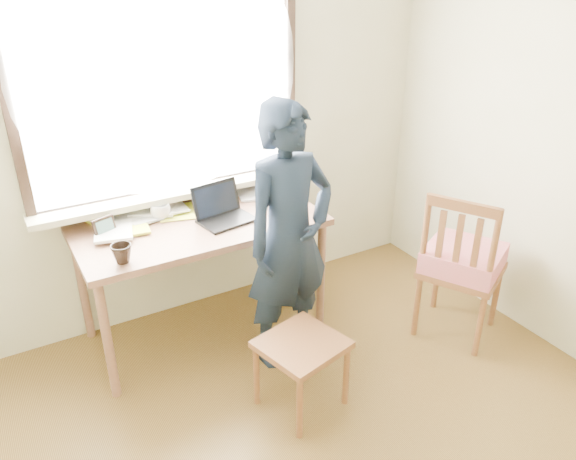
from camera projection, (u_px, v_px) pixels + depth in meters
room_shell at (364, 160)px, 2.11m from camera, size 3.52×4.02×2.61m
desk at (200, 234)px, 3.55m from camera, size 1.53×0.76×0.82m
laptop at (222, 212)px, 3.53m from camera, size 0.36×0.31×0.22m
mug_white at (161, 211)px, 3.54m from camera, size 0.17×0.17×0.10m
mug_dark at (122, 254)px, 3.04m from camera, size 0.14×0.14×0.11m
mouse at (274, 210)px, 3.64m from camera, size 0.08×0.06×0.03m
desk_clutter at (151, 218)px, 3.53m from camera, size 0.93×0.56×0.04m
book_a at (126, 219)px, 3.52m from camera, size 0.21×0.28×0.03m
book_b at (238, 195)px, 3.88m from camera, size 0.24×0.29×0.02m
picture_frame at (104, 228)px, 3.32m from camera, size 0.14×0.06×0.11m
work_chair at (302, 352)px, 3.08m from camera, size 0.51×0.49×0.43m
side_chair at (462, 261)px, 3.62m from camera, size 0.63×0.64×1.04m
person at (289, 239)px, 3.30m from camera, size 0.65×0.46×1.65m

